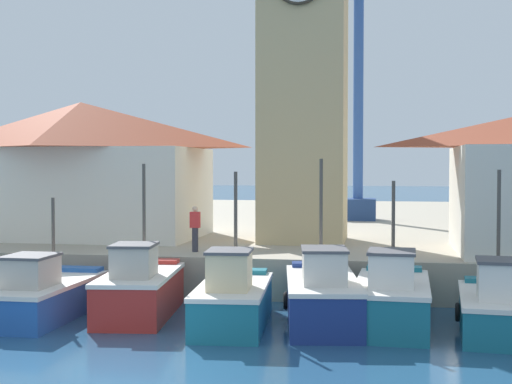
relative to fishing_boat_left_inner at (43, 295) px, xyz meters
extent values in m
plane|color=navy|center=(3.98, -5.07, -0.67)|extent=(300.00, 300.00, 0.00)
cube|color=#A89E89|center=(3.98, 23.64, 0.02)|extent=(120.00, 40.00, 1.39)
cube|color=#2356A8|center=(-2.71, 2.60, 0.36)|extent=(1.78, 0.66, 0.24)
cube|color=#2356A8|center=(0.00, 0.06, -0.20)|extent=(2.02, 4.79, 0.94)
cube|color=#2356A8|center=(-0.01, 2.20, 0.39)|extent=(1.69, 0.61, 0.24)
cube|color=silver|center=(0.00, 0.06, 0.32)|extent=(2.08, 4.85, 0.12)
cube|color=#B2ADA3|center=(0.01, -0.77, 0.79)|extent=(1.20, 1.44, 0.81)
cube|color=#4C4C51|center=(0.01, -0.77, 1.23)|extent=(1.28, 1.52, 0.08)
cylinder|color=#4C4742|center=(0.00, 0.66, 1.59)|extent=(0.10, 0.10, 2.42)
torus|color=black|center=(-1.07, 0.30, -0.20)|extent=(0.12, 0.52, 0.52)
cube|color=#AD2823|center=(2.67, 0.79, -0.08)|extent=(2.39, 4.69, 1.17)
cube|color=#AD2823|center=(2.43, 2.77, 0.62)|extent=(1.64, 0.79, 0.24)
cube|color=silver|center=(2.67, 0.79, 0.55)|extent=(2.46, 4.75, 0.12)
cube|color=#B2ADA3|center=(2.77, 0.00, 1.04)|extent=(1.27, 1.47, 0.86)
cube|color=#4C4C51|center=(2.77, 0.00, 1.51)|extent=(1.36, 1.56, 0.08)
cylinder|color=#4C4742|center=(2.60, 1.34, 2.21)|extent=(0.10, 0.10, 3.20)
torus|color=black|center=(1.64, 0.89, -0.08)|extent=(0.18, 0.53, 0.52)
cube|color=#196B7F|center=(5.64, 0.01, -0.15)|extent=(2.18, 4.65, 1.04)
cube|color=#196B7F|center=(5.47, 2.01, 0.49)|extent=(1.58, 0.73, 0.24)
cube|color=silver|center=(5.64, 0.01, 0.42)|extent=(2.25, 4.72, 0.12)
cube|color=beige|center=(5.70, -0.78, 0.97)|extent=(1.19, 1.44, 0.97)
cube|color=#4C4C51|center=(5.70, -0.78, 1.49)|extent=(1.28, 1.53, 0.08)
cylinder|color=#4C4742|center=(5.59, 0.57, 2.03)|extent=(0.10, 0.10, 3.10)
torus|color=black|center=(4.64, 0.15, -0.15)|extent=(0.16, 0.53, 0.52)
cube|color=navy|center=(8.03, 0.74, -0.09)|extent=(2.60, 5.27, 1.17)
cube|color=navy|center=(7.70, 2.99, 0.62)|extent=(1.67, 0.83, 0.24)
cube|color=silver|center=(8.03, 0.74, 0.55)|extent=(2.67, 5.34, 0.12)
cube|color=beige|center=(8.16, -0.14, 1.04)|extent=(1.34, 1.66, 0.87)
cube|color=#4C4C51|center=(8.16, -0.14, 1.52)|extent=(1.43, 1.76, 0.08)
cylinder|color=#4C4742|center=(7.93, 1.36, 2.28)|extent=(0.10, 0.10, 3.34)
torus|color=black|center=(6.98, 0.84, -0.09)|extent=(0.19, 0.53, 0.52)
cube|color=#196B7F|center=(9.96, 0.75, -0.10)|extent=(2.09, 4.77, 1.13)
cube|color=#196B7F|center=(10.04, 2.85, 0.58)|extent=(1.66, 0.66, 0.24)
cube|color=silver|center=(9.96, 0.75, 0.51)|extent=(2.16, 4.83, 0.12)
cube|color=silver|center=(9.93, -0.08, 1.01)|extent=(1.21, 1.45, 0.87)
cube|color=#4C4C51|center=(9.93, -0.08, 1.48)|extent=(1.29, 1.53, 0.08)
cylinder|color=#4C4742|center=(9.98, 1.33, 1.95)|extent=(0.10, 0.10, 2.76)
torus|color=black|center=(8.93, 1.02, -0.10)|extent=(0.14, 0.52, 0.52)
cube|color=#196B7F|center=(12.73, 0.36, -0.21)|extent=(2.28, 4.48, 0.93)
cube|color=#196B7F|center=(12.88, 2.27, 0.38)|extent=(1.70, 0.73, 0.24)
cube|color=silver|center=(12.73, 0.36, 0.31)|extent=(2.35, 4.55, 0.12)
cube|color=silver|center=(12.67, -0.40, 0.84)|extent=(1.27, 1.39, 0.94)
cube|color=#4C4C51|center=(12.67, -0.40, 1.35)|extent=(1.35, 1.48, 0.08)
cylinder|color=#4C4742|center=(12.77, 0.90, 2.01)|extent=(0.10, 0.10, 3.28)
torus|color=black|center=(11.69, 0.66, -0.21)|extent=(0.16, 0.53, 0.52)
cube|color=tan|center=(6.52, 9.36, 6.49)|extent=(3.34, 3.34, 11.54)
cube|color=silver|center=(-3.10, 9.60, 2.61)|extent=(10.17, 5.99, 3.79)
pyramid|color=#A3472D|center=(-3.10, 9.60, 5.50)|extent=(10.57, 6.39, 1.97)
cube|color=navy|center=(8.24, 21.40, 1.32)|extent=(2.00, 2.00, 1.20)
cylinder|color=#284C93|center=(8.24, 21.40, 11.37)|extent=(0.56, 0.56, 18.89)
cylinder|color=#33333D|center=(3.15, 5.17, 1.15)|extent=(0.22, 0.22, 0.85)
cube|color=red|center=(3.15, 5.17, 1.85)|extent=(0.34, 0.22, 0.56)
sphere|color=beige|center=(3.15, 5.17, 2.24)|extent=(0.20, 0.20, 0.20)
camera|label=1|loc=(9.75, -19.11, 3.73)|focal=50.00mm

